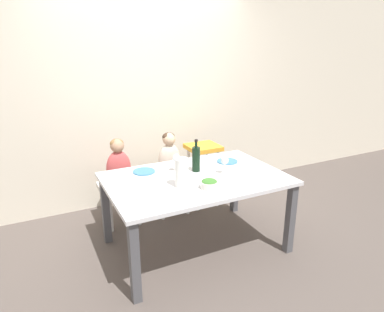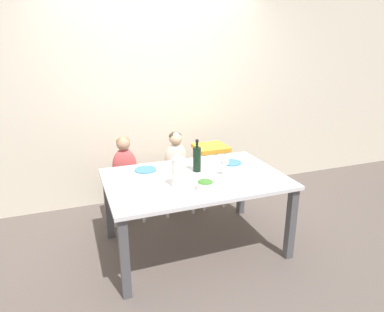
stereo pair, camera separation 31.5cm
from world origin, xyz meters
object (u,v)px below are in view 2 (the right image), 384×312
Objects in this scene: dinner_plate_front_left at (143,194)px; dinner_plate_back_left at (145,170)px; wine_bottle at (197,159)px; chair_far_left at (126,188)px; paper_towel_roll at (178,172)px; wine_glass_near at (225,162)px; person_child_center at (176,154)px; wine_glass_far at (177,158)px; chair_far_center at (176,181)px; salad_bowl_large at (205,184)px; chair_right_highchair at (211,159)px; dinner_plate_back_right at (231,163)px; person_child_left at (124,160)px.

dinner_plate_back_left is at bearing 75.01° from dinner_plate_front_left.
chair_far_left is at bearing 131.82° from wine_bottle.
paper_towel_roll reaches higher than wine_glass_near.
wine_glass_near is at bearing -46.66° from chair_far_left.
wine_glass_near is at bearing -76.03° from person_child_center.
wine_bottle is 1.78× the size of wine_glass_far.
chair_far_left is 0.60m from dinner_plate_back_left.
person_child_center reaches higher than chair_far_left.
wine_glass_near is 0.83× the size of dinner_plate_back_left.
person_child_center is at bearing 73.82° from wine_glass_far.
salad_bowl_large is (-0.08, -1.07, 0.39)m from chair_far_center.
wine_glass_far reaches higher than chair_far_left.
dinner_plate_back_right is (-0.02, -0.56, 0.14)m from chair_right_highchair.
wine_glass_near is (-0.22, -0.84, 0.27)m from chair_right_highchair.
chair_right_highchair is 4.29× the size of wine_glass_near.
person_child_left and person_child_center have the same top height.
chair_far_left is 0.58m from chair_far_center.
wine_glass_far reaches higher than chair_far_center.
chair_right_highchair reaches higher than dinner_plate_back_left.
chair_right_highchair is (1.02, 0.00, 0.22)m from chair_far_left.
person_child_left reaches higher than dinner_plate_back_left.
dinner_plate_front_left is at bearing -149.69° from wine_bottle.
chair_far_center is (0.58, 0.00, 0.00)m from chair_far_left.
wine_glass_far reaches higher than dinner_plate_back_right.
wine_glass_far is at bearing -54.59° from chair_far_left.
wine_bottle reaches higher than person_child_left.
wine_bottle is at bearing 138.19° from wine_glass_near.
chair_far_center is 0.67m from person_child_left.
wine_glass_near is at bearing -104.87° from chair_right_highchair.
dinner_plate_back_left is at bearing -134.58° from person_child_center.
wine_bottle is at bearing 78.51° from salad_bowl_large.
wine_bottle is 0.71m from dinner_plate_front_left.
paper_towel_roll reaches higher than chair_right_highchair.
chair_right_highchair is 2.41× the size of wine_bottle.
salad_bowl_large is (0.50, -1.07, 0.07)m from person_child_left.
person_child_left is 1.00× the size of person_child_center.
wine_bottle is at bearing -22.95° from wine_glass_far.
chair_right_highchair is 1.45m from dinner_plate_front_left.
person_child_left is 1.63× the size of wine_bottle.
chair_right_highchair is at bearing 44.08° from wine_glass_far.
person_child_left reaches higher than chair_far_left.
dinner_plate_back_right is at bearing -53.74° from person_child_center.
wine_glass_far is 0.62m from dinner_plate_front_left.
person_child_left is 2.42× the size of dinner_plate_back_right.
wine_bottle is at bearing -89.73° from chair_far_center.
wine_bottle reaches higher than chair_right_highchair.
person_child_center reaches higher than dinner_plate_front_left.
dinner_plate_back_right reaches higher than chair_far_left.
chair_far_center is 2.87× the size of salad_bowl_large.
wine_glass_far is at bearing -23.06° from dinner_plate_back_left.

